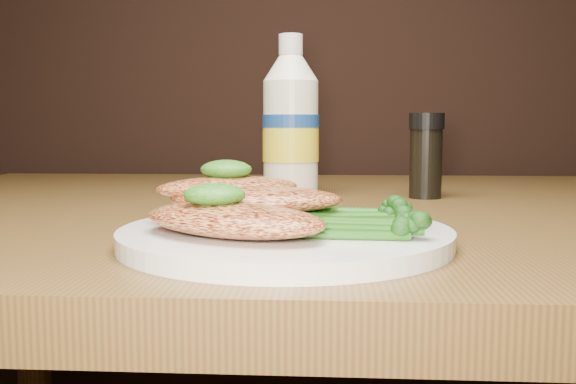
{
  "coord_description": "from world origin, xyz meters",
  "views": [
    {
      "loc": [
        -0.02,
        0.34,
        0.84
      ],
      "look_at": [
        -0.05,
        0.8,
        0.79
      ],
      "focal_mm": 39.58,
      "sensor_mm": 36.0,
      "label": 1
    }
  ],
  "objects": [
    {
      "name": "pepper_grinder",
      "position": [
        0.1,
        1.11,
        0.8
      ],
      "size": [
        0.05,
        0.05,
        0.1
      ],
      "primitive_type": null,
      "rotation": [
        0.0,
        0.0,
        0.31
      ],
      "color": "black",
      "rests_on": "dining_table"
    },
    {
      "name": "pesto_back",
      "position": [
        -0.1,
        0.84,
        0.8
      ],
      "size": [
        0.05,
        0.05,
        0.02
      ],
      "primitive_type": "ellipsoid",
      "rotation": [
        0.0,
        0.0,
        -0.38
      ],
      "color": "#0E3708",
      "rests_on": "chicken_back"
    },
    {
      "name": "chicken_mid",
      "position": [
        -0.08,
        0.82,
        0.78
      ],
      "size": [
        0.14,
        0.07,
        0.02
      ],
      "primitive_type": "ellipsoid",
      "rotation": [
        0.0,
        0.0,
        -0.05
      ],
      "color": "#D27843",
      "rests_on": "plate"
    },
    {
      "name": "chicken_back",
      "position": [
        -0.1,
        0.84,
        0.79
      ],
      "size": [
        0.13,
        0.1,
        0.02
      ],
      "primitive_type": "ellipsoid",
      "rotation": [
        0.0,
        0.0,
        0.44
      ],
      "color": "#D27843",
      "rests_on": "plate"
    },
    {
      "name": "plate",
      "position": [
        -0.05,
        0.8,
        0.76
      ],
      "size": [
        0.25,
        0.25,
        0.01
      ],
      "primitive_type": "cylinder",
      "color": "white",
      "rests_on": "dining_table"
    },
    {
      "name": "mayo_bottle",
      "position": [
        -0.07,
        1.12,
        0.85
      ],
      "size": [
        0.09,
        0.09,
        0.2
      ],
      "primitive_type": null,
      "rotation": [
        0.0,
        0.0,
        -0.29
      ],
      "color": "white",
      "rests_on": "dining_table"
    },
    {
      "name": "pesto_front",
      "position": [
        -0.1,
        0.77,
        0.79
      ],
      "size": [
        0.05,
        0.04,
        0.02
      ],
      "primitive_type": "ellipsoid",
      "rotation": [
        0.0,
        0.0,
        0.05
      ],
      "color": "#0E3708",
      "rests_on": "chicken_front"
    },
    {
      "name": "chicken_front",
      "position": [
        -0.09,
        0.76,
        0.77
      ],
      "size": [
        0.16,
        0.13,
        0.02
      ],
      "primitive_type": "ellipsoid",
      "rotation": [
        0.0,
        0.0,
        -0.48
      ],
      "color": "#D27843",
      "rests_on": "plate"
    },
    {
      "name": "broccolini_bundle",
      "position": [
        -0.01,
        0.8,
        0.77
      ],
      "size": [
        0.12,
        0.09,
        0.02
      ],
      "primitive_type": null,
      "rotation": [
        0.0,
        0.0,
        -0.01
      ],
      "color": "#1E5512",
      "rests_on": "plate"
    }
  ]
}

